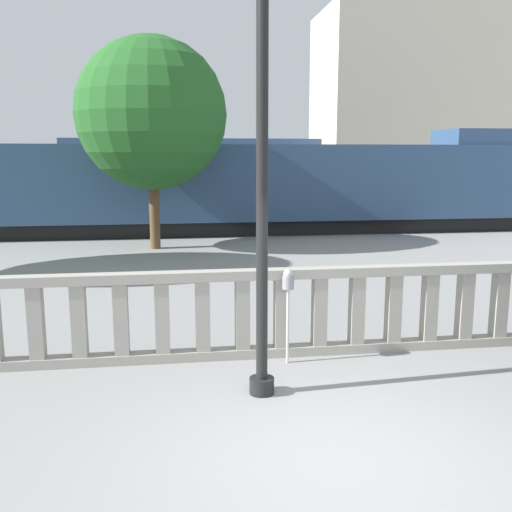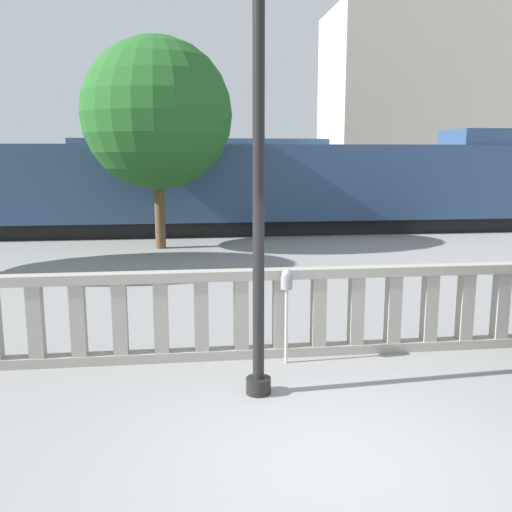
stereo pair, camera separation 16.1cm
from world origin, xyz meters
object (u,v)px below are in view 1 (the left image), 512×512
parking_meter (288,288)px  train_near (238,187)px  tree_left (151,114)px  lamppost (262,94)px  train_far (251,170)px

parking_meter → train_near: 13.73m
parking_meter → train_near: (0.84, 13.68, 0.65)m
parking_meter → tree_left: tree_left is taller
tree_left → train_near: bearing=47.2°
parking_meter → tree_left: bearing=101.6°
lamppost → train_near: size_ratio=0.27×
tree_left → parking_meter: bearing=-78.4°
train_far → train_near: bearing=-99.9°
parking_meter → train_far: train_far is taller
parking_meter → tree_left: (-2.14, 10.46, 3.05)m
lamppost → train_far: size_ratio=0.28×
train_near → train_far: bearing=80.1°
lamppost → parking_meter: lamppost is taller
lamppost → train_near: bearing=84.7°
train_near → train_far: 13.46m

